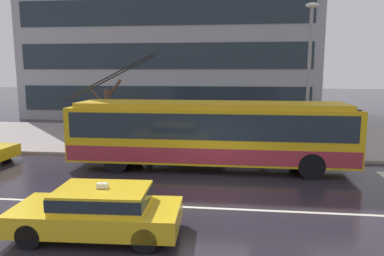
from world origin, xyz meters
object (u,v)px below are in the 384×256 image
(pedestrian_at_shelter, at_px, (221,121))
(street_tree_bare, at_px, (108,114))
(street_lamp, at_px, (309,69))
(trolleybus, at_px, (210,132))
(pedestrian_waiting_by_pole, at_px, (184,119))
(pedestrian_approaching_curb, at_px, (263,119))
(pedestrian_walking_past, at_px, (151,119))
(bus_shelter, at_px, (193,114))
(taxi_oncoming_near, at_px, (99,209))

(pedestrian_at_shelter, height_order, street_tree_bare, street_tree_bare)
(pedestrian_at_shelter, distance_m, street_lamp, 4.74)
(trolleybus, distance_m, street_lamp, 5.60)
(pedestrian_at_shelter, relative_size, pedestrian_waiting_by_pole, 1.01)
(pedestrian_at_shelter, xyz_separation_m, pedestrian_approaching_curb, (2.11, 1.32, -0.05))
(pedestrian_approaching_curb, bearing_deg, street_lamp, -36.76)
(pedestrian_walking_past, bearing_deg, bus_shelter, 12.43)
(pedestrian_walking_past, bearing_deg, pedestrian_approaching_curb, 5.41)
(pedestrian_waiting_by_pole, bearing_deg, pedestrian_approaching_curb, 6.60)
(pedestrian_approaching_curb, xyz_separation_m, street_tree_bare, (-8.26, -0.19, 0.16))
(taxi_oncoming_near, relative_size, pedestrian_walking_past, 2.25)
(pedestrian_waiting_by_pole, xyz_separation_m, street_lamp, (5.97, -0.95, 2.56))
(trolleybus, height_order, pedestrian_waiting_by_pole, trolleybus)
(pedestrian_approaching_curb, relative_size, pedestrian_waiting_by_pole, 1.00)
(bus_shelter, height_order, street_tree_bare, street_tree_bare)
(pedestrian_walking_past, bearing_deg, pedestrian_waiting_by_pole, 2.64)
(taxi_oncoming_near, height_order, pedestrian_approaching_curb, pedestrian_approaching_curb)
(pedestrian_at_shelter, bearing_deg, taxi_oncoming_near, -106.86)
(pedestrian_waiting_by_pole, relative_size, street_lamp, 0.28)
(taxi_oncoming_near, height_order, street_tree_bare, street_tree_bare)
(pedestrian_at_shelter, relative_size, street_lamp, 0.28)
(taxi_oncoming_near, bearing_deg, pedestrian_approaching_curb, 64.95)
(street_tree_bare, bearing_deg, pedestrian_walking_past, -8.54)
(bus_shelter, relative_size, pedestrian_at_shelter, 1.80)
(pedestrian_walking_past, distance_m, street_tree_bare, 2.47)
(pedestrian_at_shelter, xyz_separation_m, pedestrian_waiting_by_pole, (-1.96, 0.85, -0.05))
(taxi_oncoming_near, relative_size, pedestrian_approaching_curb, 2.16)
(street_tree_bare, bearing_deg, street_lamp, -6.94)
(street_lamp, xyz_separation_m, street_tree_bare, (-10.17, 1.24, -2.40))
(taxi_oncoming_near, relative_size, pedestrian_waiting_by_pole, 2.17)
(trolleybus, xyz_separation_m, street_tree_bare, (-5.77, 3.39, 0.32))
(pedestrian_at_shelter, bearing_deg, pedestrian_waiting_by_pole, 156.56)
(taxi_oncoming_near, height_order, pedestrian_waiting_by_pole, pedestrian_waiting_by_pole)
(taxi_oncoming_near, distance_m, bus_shelter, 10.49)
(bus_shelter, xyz_separation_m, pedestrian_at_shelter, (1.53, -1.25, -0.16))
(bus_shelter, height_order, street_lamp, street_lamp)
(taxi_oncoming_near, xyz_separation_m, street_lamp, (6.77, 8.99, 3.61))
(taxi_oncoming_near, height_order, street_lamp, street_lamp)
(trolleybus, xyz_separation_m, bus_shelter, (-1.14, 3.50, 0.37))
(taxi_oncoming_near, bearing_deg, street_tree_bare, 108.38)
(pedestrian_walking_past, xyz_separation_m, street_lamp, (7.73, -0.87, 2.60))
(pedestrian_walking_past, bearing_deg, street_tree_bare, 171.46)
(trolleybus, relative_size, pedestrian_at_shelter, 6.22)
(street_tree_bare, bearing_deg, pedestrian_waiting_by_pole, -3.88)
(pedestrian_waiting_by_pole, height_order, street_tree_bare, street_tree_bare)
(taxi_oncoming_near, relative_size, street_lamp, 0.61)
(pedestrian_at_shelter, height_order, pedestrian_waiting_by_pole, pedestrian_at_shelter)
(trolleybus, xyz_separation_m, street_lamp, (4.40, 2.15, 2.72))
(pedestrian_approaching_curb, height_order, pedestrian_walking_past, pedestrian_approaching_curb)
(pedestrian_walking_past, bearing_deg, taxi_oncoming_near, -84.43)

